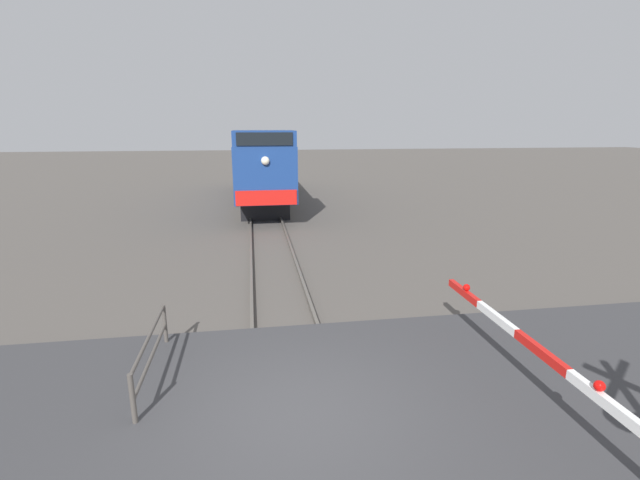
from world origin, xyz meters
name	(u,v)px	position (x,y,z in m)	size (l,w,h in m)	color
ground_plane	(302,425)	(0.00, 0.00, 0.00)	(160.00, 160.00, 0.00)	#514C47
rail_track_left	(253,425)	(-0.72, 0.00, 0.07)	(0.08, 80.00, 0.15)	#59544C
rail_track_right	(348,416)	(0.72, 0.00, 0.07)	(0.08, 80.00, 0.15)	#59544C
road_surface	(302,420)	(0.00, 0.00, 0.08)	(36.00, 6.16, 0.16)	#38383A
locomotive	(261,166)	(0.00, 20.43, 2.13)	(2.75, 15.50, 4.19)	black
guard_railing	(151,352)	(-2.42, 1.48, 0.62)	(0.08, 2.60, 0.95)	#4C4742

